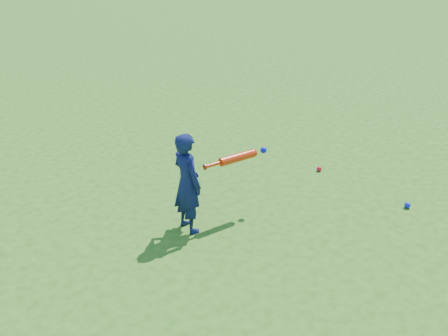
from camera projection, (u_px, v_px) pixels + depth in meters
name	position (u px, v px, depth m)	size (l,w,h in m)	color
ground	(177.00, 241.00, 5.55)	(80.00, 80.00, 0.00)	#2E6D1A
child	(187.00, 183.00, 5.53)	(0.43, 0.28, 1.18)	#0F1847
ground_ball_red	(319.00, 169.00, 7.17)	(0.07, 0.07, 0.07)	red
ground_ball_blue	(407.00, 205.00, 6.20)	(0.08, 0.08, 0.08)	#0D1EDF
bat_swing	(240.00, 157.00, 5.78)	(0.89, 0.14, 0.10)	red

